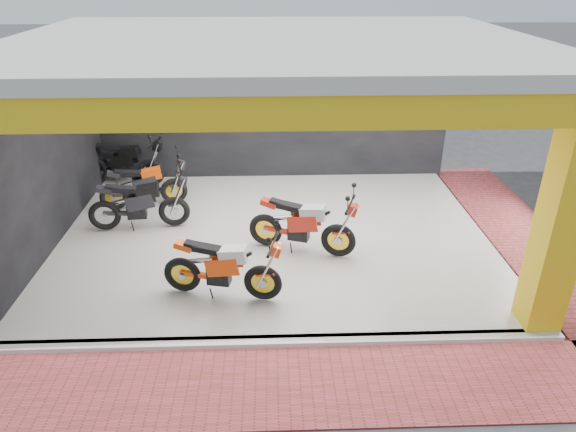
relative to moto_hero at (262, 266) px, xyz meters
name	(u,v)px	position (x,y,z in m)	size (l,w,h in m)	color
ground	(276,301)	(0.19, 0.10, -0.70)	(80.00, 80.00, 0.00)	#2D2D30
showroom_floor	(275,237)	(0.19, 2.10, -0.65)	(8.00, 6.00, 0.10)	silver
showroom_ceiling	(272,43)	(0.19, 2.10, 2.90)	(8.40, 6.40, 0.20)	beige
back_wall	(272,107)	(0.19, 5.20, 1.05)	(8.20, 0.20, 3.50)	black
left_wall	(38,155)	(-3.91, 2.10, 1.05)	(0.20, 6.20, 3.50)	black
corner_column	(562,219)	(3.94, -0.65, 1.05)	(0.50, 0.50, 3.50)	yellow
header_beam_front	(274,110)	(0.19, -0.90, 2.60)	(8.40, 0.30, 0.40)	yellow
header_beam_right	(514,61)	(4.19, 2.10, 2.60)	(0.30, 6.40, 0.40)	yellow
floor_kerb	(277,342)	(0.19, -0.92, -0.65)	(8.00, 0.20, 0.10)	silver
paver_front	(278,386)	(0.19, -1.70, -0.69)	(9.00, 1.40, 0.03)	#993238
paver_right	(521,234)	(4.99, 2.10, -0.69)	(1.40, 7.00, 0.03)	#993238
moto_hero	(262,266)	(0.00, 0.00, 0.00)	(1.98, 0.73, 1.21)	#FF480A
moto_row_a	(339,225)	(1.30, 1.24, 0.03)	(2.06, 0.76, 1.26)	red
moto_row_b	(173,198)	(-1.74, 2.52, 0.01)	(2.02, 0.75, 1.23)	black
moto_row_c	(173,179)	(-1.92, 3.56, -0.02)	(1.89, 0.70, 1.16)	black
moto_row_d	(150,160)	(-2.61, 4.60, 0.03)	(2.06, 0.76, 1.26)	black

